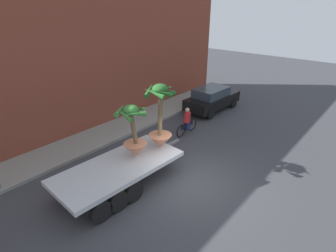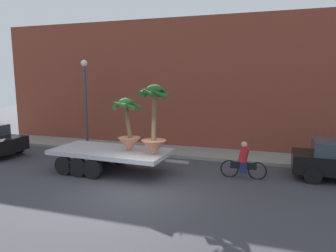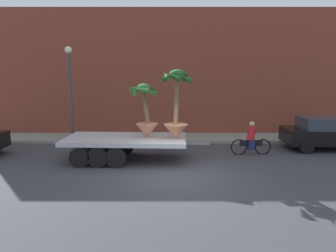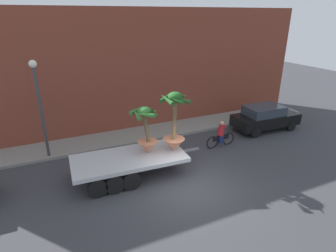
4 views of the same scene
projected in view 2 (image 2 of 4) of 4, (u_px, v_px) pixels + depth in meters
name	position (u px, v px, depth m)	size (l,w,h in m)	color
ground_plane	(135.00, 193.00, 10.83)	(60.00, 60.00, 0.00)	#38383D
sidewalk	(181.00, 152.00, 16.55)	(24.00, 2.20, 0.15)	gray
building_facade	(190.00, 84.00, 17.58)	(24.00, 1.20, 7.29)	brown
flatbed_trailer	(106.00, 154.00, 13.28)	(6.06, 2.53, 0.98)	#B7BABF
potted_palm_rear	(128.00, 128.00, 12.74)	(1.22, 1.28, 2.23)	#C17251
potted_palm_middle	(154.00, 126.00, 12.09)	(1.27, 1.36, 2.79)	#C17251
cyclist	(244.00, 162.00, 12.35)	(1.84, 0.35, 1.54)	black
street_lamp	(85.00, 92.00, 16.92)	(0.36, 0.36, 4.83)	#383D42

